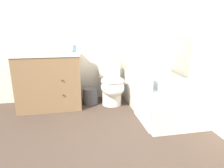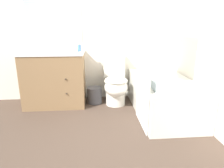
{
  "view_description": "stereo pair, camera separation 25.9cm",
  "coord_description": "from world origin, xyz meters",
  "views": [
    {
      "loc": [
        -0.39,
        -1.67,
        1.24
      ],
      "look_at": [
        0.09,
        0.77,
        0.51
      ],
      "focal_mm": 32.0,
      "sensor_mm": 36.0,
      "label": 1
    },
    {
      "loc": [
        -0.13,
        -1.71,
        1.24
      ],
      "look_at": [
        0.09,
        0.77,
        0.51
      ],
      "focal_mm": 32.0,
      "sensor_mm": 36.0,
      "label": 2
    }
  ],
  "objects": [
    {
      "name": "hand_towel_folded",
      "position": [
        -1.07,
        1.25,
        0.89
      ],
      "size": [
        0.26,
        0.15,
        0.07
      ],
      "color": "white",
      "rests_on": "vanity_cabinet"
    },
    {
      "name": "wall_right",
      "position": [
        1.27,
        0.86,
        1.25
      ],
      "size": [
        0.05,
        2.72,
        2.5
      ],
      "color": "white",
      "rests_on": "ground_plane"
    },
    {
      "name": "sink_faucet",
      "position": [
        -0.77,
        1.63,
        0.89
      ],
      "size": [
        0.14,
        0.12,
        0.12
      ],
      "color": "silver",
      "rests_on": "vanity_cabinet"
    },
    {
      "name": "vanity_cabinet",
      "position": [
        -0.77,
        1.44,
        0.44
      ],
      "size": [
        0.95,
        0.6,
        0.86
      ],
      "color": "olive",
      "rests_on": "ground_plane"
    },
    {
      "name": "tissue_box",
      "position": [
        -0.52,
        1.41,
        0.91
      ],
      "size": [
        0.14,
        0.13,
        0.12
      ],
      "color": "silver",
      "rests_on": "vanity_cabinet"
    },
    {
      "name": "soap_dispenser",
      "position": [
        -0.37,
        1.49,
        0.91
      ],
      "size": [
        0.06,
        0.06,
        0.13
      ],
      "color": "#4C7AB2",
      "rests_on": "vanity_cabinet"
    },
    {
      "name": "toilet",
      "position": [
        0.2,
        1.38,
        0.35
      ],
      "size": [
        0.37,
        0.65,
        0.8
      ],
      "color": "silver",
      "rests_on": "ground_plane"
    },
    {
      "name": "wall_back",
      "position": [
        -0.01,
        1.75,
        1.25
      ],
      "size": [
        8.0,
        0.06,
        2.5
      ],
      "color": "white",
      "rests_on": "ground_plane"
    },
    {
      "name": "shower_curtain",
      "position": [
        0.46,
        0.62,
        0.98
      ],
      "size": [
        0.02,
        0.59,
        1.95
      ],
      "color": "white",
      "rests_on": "ground_plane"
    },
    {
      "name": "bathtub",
      "position": [
        0.85,
        0.99,
        0.26
      ],
      "size": [
        0.76,
        1.47,
        0.51
      ],
      "color": "silver",
      "rests_on": "ground_plane"
    },
    {
      "name": "ground_plane",
      "position": [
        0.0,
        0.0,
        0.0
      ],
      "size": [
        14.0,
        14.0,
        0.0
      ],
      "primitive_type": "plane",
      "color": "#47382D"
    },
    {
      "name": "bath_towel_folded",
      "position": [
        0.73,
        0.47,
        0.56
      ],
      "size": [
        0.36,
        0.21,
        0.1
      ],
      "color": "silver",
      "rests_on": "bathtub"
    },
    {
      "name": "wastebasket",
      "position": [
        -0.14,
        1.44,
        0.13
      ],
      "size": [
        0.24,
        0.24,
        0.27
      ],
      "color": "#4C4C51",
      "rests_on": "ground_plane"
    }
  ]
}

